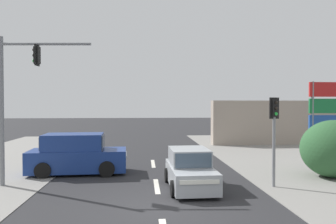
% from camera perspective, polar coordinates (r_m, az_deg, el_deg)
% --- Properties ---
extents(ground_plane, '(140.00, 140.00, 0.00)m').
position_cam_1_polar(ground_plane, '(10.62, -1.32, -16.70)').
color(ground_plane, '#28282B').
extents(lane_dash_mid, '(0.20, 2.40, 0.01)m').
position_cam_1_polar(lane_dash_mid, '(13.50, -1.99, -12.75)').
color(lane_dash_mid, silver).
rests_on(lane_dash_mid, ground).
extents(lane_dash_far, '(0.20, 2.40, 0.01)m').
position_cam_1_polar(lane_dash_far, '(18.38, -2.62, -8.96)').
color(lane_dash_far, silver).
rests_on(lane_dash_far, ground).
extents(traffic_signal_mast, '(3.68, 0.44, 6.00)m').
position_cam_1_polar(traffic_signal_mast, '(14.48, -25.12, 3.36)').
color(traffic_signal_mast, slate).
rests_on(traffic_signal_mast, ground).
extents(pedestal_signal_right_kerb, '(0.43, 0.31, 3.56)m').
position_cam_1_polar(pedestal_signal_right_kerb, '(13.59, 18.01, -2.40)').
color(pedestal_signal_right_kerb, slate).
rests_on(pedestal_signal_right_kerb, ground).
extents(shopping_plaza_sign, '(2.10, 0.16, 4.60)m').
position_cam_1_polar(shopping_plaza_sign, '(20.99, 25.90, 0.37)').
color(shopping_plaza_sign, slate).
rests_on(shopping_plaza_sign, ground).
extents(shopfront_wall_far, '(12.00, 1.00, 3.60)m').
position_cam_1_polar(shopfront_wall_far, '(28.55, 19.54, -1.73)').
color(shopfront_wall_far, '#A39384').
rests_on(shopfront_wall_far, ground).
extents(suv_crossing_left, '(4.62, 2.24, 1.90)m').
position_cam_1_polar(suv_crossing_left, '(16.24, -15.58, -7.23)').
color(suv_crossing_left, navy).
rests_on(suv_crossing_left, ground).
extents(hatchback_receding_far, '(1.86, 3.68, 1.53)m').
position_cam_1_polar(hatchback_receding_far, '(13.08, 3.85, -10.07)').
color(hatchback_receding_far, '#A3A8AD').
rests_on(hatchback_receding_far, ground).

